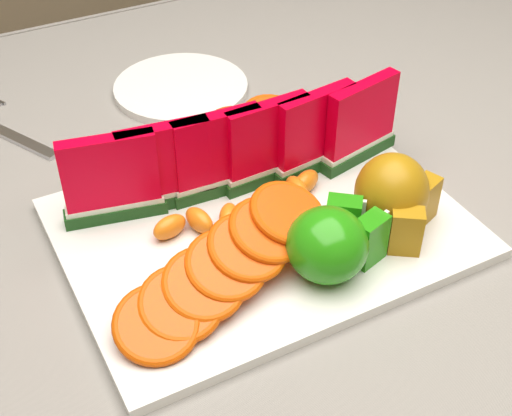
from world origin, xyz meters
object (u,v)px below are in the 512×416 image
platter (263,228)px  pear_cluster (394,195)px  apple_cluster (332,242)px  side_plate (181,88)px  fork (5,130)px

platter → pear_cluster: size_ratio=3.91×
pear_cluster → apple_cluster: bearing=-164.4°
side_plate → platter: bearing=-97.4°
platter → pear_cluster: bearing=-28.4°
platter → pear_cluster: (0.11, -0.06, 0.04)m
apple_cluster → fork: (-0.22, 0.40, -0.04)m
platter → pear_cluster: pear_cluster is taller
platter → side_plate: size_ratio=1.79×
platter → fork: platter is taller
side_plate → fork: bearing=177.5°
pear_cluster → fork: (-0.31, 0.38, -0.05)m
fork → side_plate: bearing=-2.5°
apple_cluster → pear_cluster: pear_cluster is taller
pear_cluster → side_plate: size_ratio=0.46×
pear_cluster → fork: 0.49m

